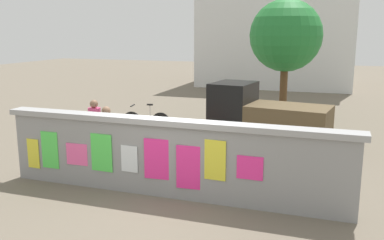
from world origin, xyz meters
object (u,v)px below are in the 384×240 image
at_px(bicycle_near, 146,120).
at_px(tree_roadside, 286,36).
at_px(person_bystander, 95,123).
at_px(bicycle_far, 299,171).
at_px(person_walking, 107,131).
at_px(auto_rickshaw_truck, 263,115).
at_px(motorcycle, 155,138).

bearing_deg(bicycle_near, tree_roadside, 44.24).
height_order(bicycle_near, tree_roadside, tree_roadside).
distance_m(bicycle_near, person_bystander, 3.48).
xyz_separation_m(bicycle_far, person_walking, (-4.67, -0.32, 0.62)).
bearing_deg(bicycle_far, auto_rickshaw_truck, 112.21).
relative_size(motorcycle, bicycle_far, 1.12).
xyz_separation_m(bicycle_far, person_bystander, (-5.50, 0.46, 0.62)).
bearing_deg(bicycle_near, person_walking, -77.64).
xyz_separation_m(auto_rickshaw_truck, person_walking, (-3.24, -3.83, 0.09)).
distance_m(bicycle_far, person_bystander, 5.55).
height_order(motorcycle, bicycle_far, bicycle_far).
distance_m(auto_rickshaw_truck, tree_roadside, 5.03).
relative_size(motorcycle, person_bystander, 1.17).
bearing_deg(bicycle_far, person_walking, -176.14).
height_order(auto_rickshaw_truck, bicycle_far, auto_rickshaw_truck).
relative_size(bicycle_far, person_bystander, 1.04).
bearing_deg(motorcycle, bicycle_near, 120.33).
bearing_deg(motorcycle, tree_roadside, 67.95).
bearing_deg(auto_rickshaw_truck, person_walking, -130.17).
height_order(auto_rickshaw_truck, tree_roadside, tree_roadside).
bearing_deg(motorcycle, person_bystander, -148.86).
height_order(motorcycle, tree_roadside, tree_roadside).
relative_size(bicycle_far, tree_roadside, 0.36).
height_order(bicycle_far, person_bystander, person_bystander).
bearing_deg(motorcycle, auto_rickshaw_truck, 39.83).
distance_m(person_walking, person_bystander, 1.13).
xyz_separation_m(person_bystander, tree_roadside, (4.11, 7.51, 2.26)).
relative_size(bicycle_near, bicycle_far, 1.01).
bearing_deg(tree_roadside, auto_rickshaw_truck, -90.60).
bearing_deg(auto_rickshaw_truck, person_bystander, -142.98).
relative_size(bicycle_near, person_walking, 1.04).
xyz_separation_m(auto_rickshaw_truck, bicycle_near, (-4.16, 0.36, -0.54)).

